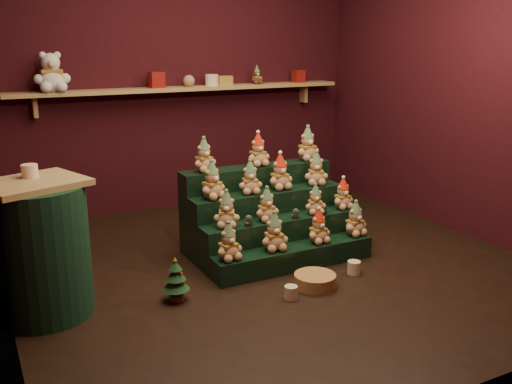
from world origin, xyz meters
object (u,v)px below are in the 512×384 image
snow_globe_a (249,220)px  snow_globe_c (324,209)px  side_table (39,250)px  white_bear (51,67)px  brown_bear (257,75)px  wicker_basket (315,281)px  mini_christmas_tree (176,279)px  riser_tier_front (294,257)px  snow_globe_b (296,213)px  mug_right (354,268)px  mug_left (291,292)px

snow_globe_a → snow_globe_c: 0.72m
snow_globe_c → side_table: (-2.30, -0.07, 0.06)m
white_bear → brown_bear: size_ratio=2.42×
white_bear → wicker_basket: bearing=-57.5°
snow_globe_c → mini_christmas_tree: size_ratio=0.23×
riser_tier_front → wicker_basket: (-0.05, -0.39, -0.04)m
snow_globe_b → side_table: 2.02m
riser_tier_front → mini_christmas_tree: mini_christmas_tree is taller
side_table → mug_right: bearing=-29.8°
riser_tier_front → white_bear: white_bear is taller
snow_globe_b → side_table: side_table is taller
snow_globe_b → mug_right: size_ratio=0.83×
snow_globe_b → riser_tier_front: bearing=-123.6°
riser_tier_front → mug_left: riser_tier_front is taller
mini_christmas_tree → white_bear: 2.57m
mug_right → white_bear: (-1.82, 2.31, 1.50)m
riser_tier_front → snow_globe_a: (-0.33, 0.16, 0.32)m
wicker_basket → white_bear: bearing=120.7°
side_table → mug_right: (2.26, -0.42, -0.41)m
white_bear → riser_tier_front: bearing=-51.7°
side_table → brown_bear: (2.60, 1.89, 0.96)m
mug_right → white_bear: white_bear is taller
mug_right → white_bear: 3.30m
snow_globe_c → side_table: side_table is taller
snow_globe_b → brown_bear: size_ratio=0.45×
side_table → mug_right: 2.34m
snow_globe_c → riser_tier_front: bearing=-157.5°
snow_globe_c → mug_left: (-0.70, -0.64, -0.35)m
mini_christmas_tree → wicker_basket: 1.04m
snow_globe_a → riser_tier_front: bearing=-25.8°
snow_globe_a → snow_globe_c: (0.72, -0.00, -0.01)m
snow_globe_b → mug_right: snow_globe_b is taller
snow_globe_b → white_bear: white_bear is taller
riser_tier_front → snow_globe_a: size_ratio=15.17×
snow_globe_a → side_table: (-1.58, -0.07, 0.05)m
snow_globe_b → wicker_basket: (-0.16, -0.55, -0.35)m
snow_globe_a → mini_christmas_tree: snow_globe_a is taller
mug_left → snow_globe_c: bearing=42.4°
wicker_basket → white_bear: (-1.41, 2.38, 1.50)m
snow_globe_c → wicker_basket: size_ratio=0.24×
snow_globe_c → mug_left: snow_globe_c is taller
mini_christmas_tree → brown_bear: brown_bear is taller
side_table → brown_bear: size_ratio=4.84×
snow_globe_a → brown_bear: 2.32m
snow_globe_a → brown_bear: bearing=60.7°
mug_left → white_bear: 3.11m
side_table → white_bear: white_bear is taller
riser_tier_front → mug_right: riser_tier_front is taller
mug_left → wicker_basket: 0.28m
snow_globe_a → side_table: side_table is taller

